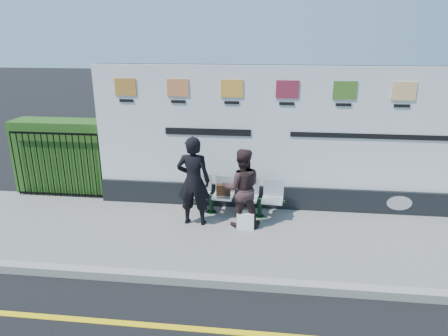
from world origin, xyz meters
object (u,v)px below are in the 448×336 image
woman_right (242,188)px  billboard (284,149)px  woman_left (194,181)px  bench (235,205)px

woman_right → billboard: bearing=-138.6°
woman_left → woman_right: size_ratio=1.14×
billboard → woman_left: (-1.74, -0.99, -0.41)m
billboard → bench: 1.55m
woman_left → woman_right: (0.93, 0.01, -0.11)m
bench → woman_left: woman_left is taller
billboard → bench: (-0.97, -0.51, -1.09)m
billboard → woman_left: billboard is taller
billboard → woman_left: size_ratio=4.50×
billboard → woman_right: billboard is taller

